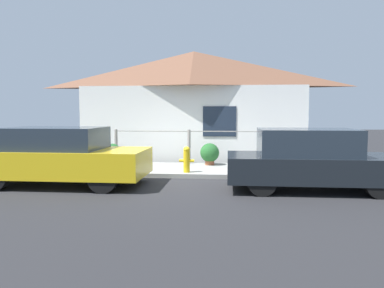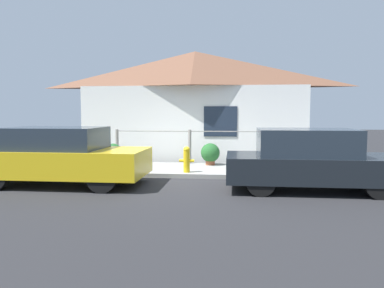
{
  "view_description": "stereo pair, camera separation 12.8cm",
  "coord_description": "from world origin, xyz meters",
  "px_view_note": "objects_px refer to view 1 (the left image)",
  "views": [
    {
      "loc": [
        1.26,
        -9.77,
        1.76
      ],
      "look_at": [
        0.27,
        0.3,
        0.9
      ],
      "focal_mm": 35.0,
      "sensor_mm": 36.0,
      "label": 1
    },
    {
      "loc": [
        1.39,
        -9.76,
        1.76
      ],
      "look_at": [
        0.27,
        0.3,
        0.9
      ],
      "focal_mm": 35.0,
      "sensor_mm": 36.0,
      "label": 2
    }
  ],
  "objects_px": {
    "fire_hydrant": "(187,159)",
    "car_left": "(61,156)",
    "car_right": "(311,160)",
    "potted_plant_by_fence": "(112,154)",
    "potted_plant_near_hydrant": "(210,153)"
  },
  "relations": [
    {
      "from": "fire_hydrant",
      "to": "car_left",
      "type": "bearing_deg",
      "value": -152.7
    },
    {
      "from": "car_left",
      "to": "potted_plant_by_fence",
      "type": "xyz_separation_m",
      "value": [
        0.49,
        2.48,
        -0.21
      ]
    },
    {
      "from": "fire_hydrant",
      "to": "potted_plant_near_hydrant",
      "type": "height_order",
      "value": "fire_hydrant"
    },
    {
      "from": "car_right",
      "to": "potted_plant_by_fence",
      "type": "xyz_separation_m",
      "value": [
        -5.38,
        2.48,
        -0.19
      ]
    },
    {
      "from": "fire_hydrant",
      "to": "potted_plant_by_fence",
      "type": "relative_size",
      "value": 1.04
    },
    {
      "from": "car_left",
      "to": "fire_hydrant",
      "type": "distance_m",
      "value": 3.25
    },
    {
      "from": "potted_plant_by_fence",
      "to": "car_right",
      "type": "bearing_deg",
      "value": -24.73
    },
    {
      "from": "car_right",
      "to": "potted_plant_near_hydrant",
      "type": "bearing_deg",
      "value": 129.21
    },
    {
      "from": "car_right",
      "to": "potted_plant_by_fence",
      "type": "bearing_deg",
      "value": 155.49
    },
    {
      "from": "car_left",
      "to": "fire_hydrant",
      "type": "relative_size",
      "value": 5.66
    },
    {
      "from": "potted_plant_near_hydrant",
      "to": "potted_plant_by_fence",
      "type": "bearing_deg",
      "value": -169.86
    },
    {
      "from": "fire_hydrant",
      "to": "potted_plant_by_fence",
      "type": "xyz_separation_m",
      "value": [
        -2.4,
        0.99,
        0.01
      ]
    },
    {
      "from": "car_right",
      "to": "car_left",
      "type": "bearing_deg",
      "value": -179.78
    },
    {
      "from": "car_left",
      "to": "car_right",
      "type": "xyz_separation_m",
      "value": [
        5.87,
        0.0,
        -0.02
      ]
    },
    {
      "from": "car_right",
      "to": "potted_plant_by_fence",
      "type": "distance_m",
      "value": 5.93
    }
  ]
}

